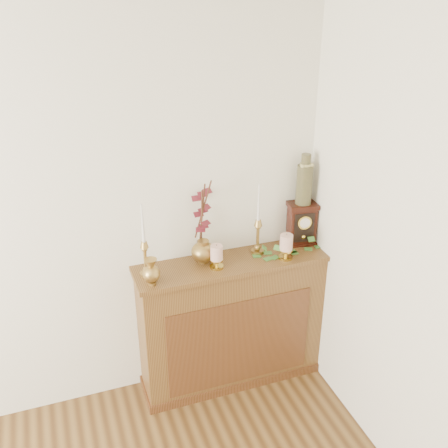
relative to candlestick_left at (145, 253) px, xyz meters
name	(u,v)px	position (x,y,z in m)	size (l,w,h in m)	color
console_shelf	(232,325)	(0.54, -0.01, -0.64)	(1.24, 0.34, 0.93)	brown
candlestick_left	(145,253)	(0.00, 0.00, 0.00)	(0.08, 0.08, 0.46)	#9E843F
candlestick_center	(258,231)	(0.73, 0.03, 0.00)	(0.08, 0.08, 0.48)	#9E843F
bud_vase	(151,272)	(0.01, -0.11, -0.07)	(0.10, 0.10, 0.16)	#9E843F
ginger_jar	(202,223)	(0.38, 0.08, 0.10)	(0.22, 0.24, 0.55)	#9E843F
pillar_candle_left	(217,256)	(0.42, -0.06, -0.07)	(0.08, 0.08, 0.16)	gold
pillar_candle_right	(286,245)	(0.87, -0.09, -0.06)	(0.09, 0.09, 0.18)	gold
ivy_garland	(288,250)	(0.92, -0.02, -0.13)	(0.43, 0.22, 0.08)	#3F772D
mantel_clock	(302,224)	(1.05, 0.06, -0.01)	(0.21, 0.16, 0.29)	black
ceramic_vase	(304,182)	(1.05, 0.07, 0.28)	(0.10, 0.10, 0.33)	#172F24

